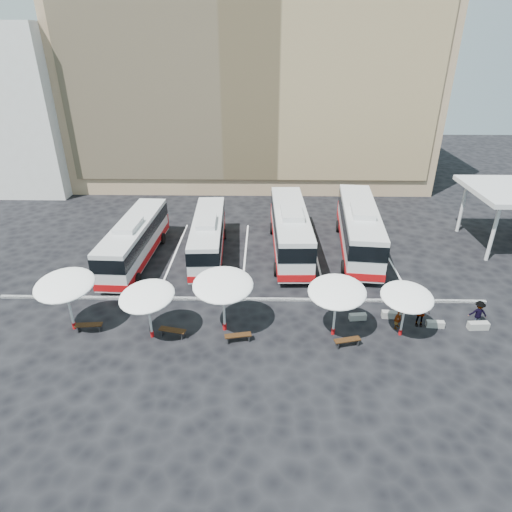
{
  "coord_description": "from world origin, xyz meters",
  "views": [
    {
      "loc": [
        1.52,
        -24.81,
        16.25
      ],
      "look_at": [
        1.0,
        3.0,
        2.2
      ],
      "focal_mm": 30.0,
      "sensor_mm": 36.0,
      "label": 1
    }
  ],
  "objects_px": {
    "sunshade_4": "(407,297)",
    "wood_bench_2": "(238,336)",
    "passenger_0": "(399,315)",
    "bus_2": "(290,228)",
    "sunshade_0": "(65,285)",
    "sunshade_1": "(147,296)",
    "bus_1": "(208,235)",
    "wood_bench_1": "(173,331)",
    "wood_bench_3": "(347,341)",
    "bus_3": "(359,227)",
    "passenger_3": "(478,313)",
    "bus_0": "(135,239)",
    "sunshade_3": "(337,292)",
    "conc_bench_3": "(478,326)",
    "passenger_1": "(399,299)",
    "wood_bench_0": "(89,326)",
    "sunshade_2": "(223,285)",
    "conc_bench_1": "(391,315)",
    "conc_bench_2": "(435,324)",
    "conc_bench_0": "(358,317)",
    "passenger_2": "(421,313)"
  },
  "relations": [
    {
      "from": "bus_1",
      "to": "conc_bench_1",
      "type": "bearing_deg",
      "value": -37.59
    },
    {
      "from": "wood_bench_0",
      "to": "conc_bench_0",
      "type": "xyz_separation_m",
      "value": [
        16.99,
        1.55,
        -0.18
      ]
    },
    {
      "from": "bus_3",
      "to": "conc_bench_2",
      "type": "xyz_separation_m",
      "value": [
        2.84,
        -11.16,
        -1.95
      ]
    },
    {
      "from": "wood_bench_2",
      "to": "wood_bench_3",
      "type": "relative_size",
      "value": 1.01
    },
    {
      "from": "passenger_0",
      "to": "passenger_1",
      "type": "xyz_separation_m",
      "value": [
        0.53,
        1.97,
        -0.03
      ]
    },
    {
      "from": "wood_bench_2",
      "to": "passenger_0",
      "type": "height_order",
      "value": "passenger_0"
    },
    {
      "from": "bus_1",
      "to": "wood_bench_0",
      "type": "distance_m",
      "value": 12.53
    },
    {
      "from": "wood_bench_3",
      "to": "wood_bench_0",
      "type": "bearing_deg",
      "value": 175.77
    },
    {
      "from": "sunshade_0",
      "to": "sunshade_2",
      "type": "bearing_deg",
      "value": 0.39
    },
    {
      "from": "sunshade_4",
      "to": "sunshade_1",
      "type": "bearing_deg",
      "value": -178.19
    },
    {
      "from": "passenger_1",
      "to": "wood_bench_2",
      "type": "bearing_deg",
      "value": 52.45
    },
    {
      "from": "wood_bench_1",
      "to": "wood_bench_3",
      "type": "xyz_separation_m",
      "value": [
        10.52,
        -0.73,
        -0.02
      ]
    },
    {
      "from": "wood_bench_3",
      "to": "conc_bench_2",
      "type": "relative_size",
      "value": 1.5
    },
    {
      "from": "sunshade_1",
      "to": "sunshade_3",
      "type": "xyz_separation_m",
      "value": [
        11.12,
        0.47,
        0.15
      ]
    },
    {
      "from": "wood_bench_1",
      "to": "wood_bench_2",
      "type": "xyz_separation_m",
      "value": [
        4.03,
        -0.42,
        -0.01
      ]
    },
    {
      "from": "bus_1",
      "to": "sunshade_3",
      "type": "height_order",
      "value": "sunshade_3"
    },
    {
      "from": "conc_bench_1",
      "to": "passenger_3",
      "type": "relative_size",
      "value": 0.71
    },
    {
      "from": "bus_0",
      "to": "sunshade_3",
      "type": "bearing_deg",
      "value": -30.91
    },
    {
      "from": "passenger_0",
      "to": "passenger_1",
      "type": "height_order",
      "value": "passenger_0"
    },
    {
      "from": "conc_bench_2",
      "to": "wood_bench_3",
      "type": "bearing_deg",
      "value": -161.17
    },
    {
      "from": "bus_2",
      "to": "conc_bench_3",
      "type": "bearing_deg",
      "value": -45.62
    },
    {
      "from": "bus_1",
      "to": "sunshade_0",
      "type": "height_order",
      "value": "sunshade_0"
    },
    {
      "from": "conc_bench_0",
      "to": "wood_bench_1",
      "type": "bearing_deg",
      "value": -170.32
    },
    {
      "from": "sunshade_1",
      "to": "conc_bench_1",
      "type": "bearing_deg",
      "value": 8.67
    },
    {
      "from": "sunshade_1",
      "to": "sunshade_4",
      "type": "xyz_separation_m",
      "value": [
        15.26,
        0.48,
        -0.17
      ]
    },
    {
      "from": "conc_bench_3",
      "to": "passenger_0",
      "type": "distance_m",
      "value": 5.1
    },
    {
      "from": "passenger_2",
      "to": "passenger_3",
      "type": "xyz_separation_m",
      "value": [
        3.7,
        0.17,
        -0.08
      ]
    },
    {
      "from": "sunshade_3",
      "to": "conc_bench_1",
      "type": "distance_m",
      "value": 5.28
    },
    {
      "from": "bus_3",
      "to": "sunshade_1",
      "type": "xyz_separation_m",
      "value": [
        -14.86,
        -12.51,
        0.76
      ]
    },
    {
      "from": "sunshade_0",
      "to": "conc_bench_3",
      "type": "height_order",
      "value": "sunshade_0"
    },
    {
      "from": "conc_bench_0",
      "to": "conc_bench_1",
      "type": "height_order",
      "value": "conc_bench_1"
    },
    {
      "from": "bus_3",
      "to": "passenger_3",
      "type": "xyz_separation_m",
      "value": [
        5.55,
        -10.83,
        -1.3
      ]
    },
    {
      "from": "wood_bench_0",
      "to": "wood_bench_3",
      "type": "distance_m",
      "value": 15.88
    },
    {
      "from": "sunshade_4",
      "to": "wood_bench_0",
      "type": "distance_m",
      "value": 19.46
    },
    {
      "from": "sunshade_1",
      "to": "sunshade_2",
      "type": "xyz_separation_m",
      "value": [
        4.39,
        0.82,
        0.33
      ]
    },
    {
      "from": "conc_bench_3",
      "to": "sunshade_0",
      "type": "bearing_deg",
      "value": -179.03
    },
    {
      "from": "sunshade_1",
      "to": "sunshade_4",
      "type": "relative_size",
      "value": 1.34
    },
    {
      "from": "passenger_1",
      "to": "passenger_3",
      "type": "height_order",
      "value": "passenger_1"
    },
    {
      "from": "sunshade_1",
      "to": "sunshade_0",
      "type": "bearing_deg",
      "value": 171.61
    },
    {
      "from": "bus_2",
      "to": "sunshade_0",
      "type": "xyz_separation_m",
      "value": [
        -14.13,
        -11.42,
        1.07
      ]
    },
    {
      "from": "sunshade_4",
      "to": "passenger_0",
      "type": "height_order",
      "value": "sunshade_4"
    },
    {
      "from": "sunshade_0",
      "to": "sunshade_3",
      "type": "height_order",
      "value": "sunshade_0"
    },
    {
      "from": "sunshade_0",
      "to": "wood_bench_3",
      "type": "bearing_deg",
      "value": -4.83
    },
    {
      "from": "sunshade_4",
      "to": "wood_bench_3",
      "type": "height_order",
      "value": "sunshade_4"
    },
    {
      "from": "sunshade_0",
      "to": "conc_bench_2",
      "type": "relative_size",
      "value": 3.4
    },
    {
      "from": "bus_3",
      "to": "sunshade_0",
      "type": "xyz_separation_m",
      "value": [
        -19.97,
        -11.75,
        1.01
      ]
    },
    {
      "from": "conc_bench_1",
      "to": "bus_3",
      "type": "bearing_deg",
      "value": 91.8
    },
    {
      "from": "sunshade_4",
      "to": "wood_bench_2",
      "type": "relative_size",
      "value": 1.96
    },
    {
      "from": "passenger_1",
      "to": "bus_0",
      "type": "bearing_deg",
      "value": 14.15
    },
    {
      "from": "sunshade_3",
      "to": "wood_bench_1",
      "type": "relative_size",
      "value": 2.56
    }
  ]
}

